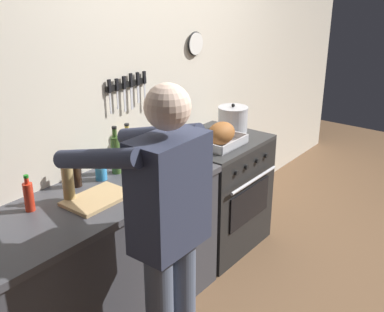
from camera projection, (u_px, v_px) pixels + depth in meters
name	position (u px, v px, depth m)	size (l,w,h in m)	color
ground_plane	(315.00, 303.00, 3.21)	(8.00, 8.00, 0.00)	brown
wall_back	(161.00, 87.00, 3.50)	(6.00, 0.13, 2.60)	beige
counter_block	(74.00, 278.00, 2.73)	(2.03, 0.65, 0.90)	#38383D
stove	(216.00, 193.00, 3.77)	(0.76, 0.67, 0.90)	black
person_cook	(166.00, 227.00, 2.28)	(0.51, 0.63, 1.66)	#4C566B
roasting_pan	(221.00, 135.00, 3.46)	(0.35, 0.26, 0.18)	#B7B7BC
stock_pot	(233.00, 119.00, 3.75)	(0.24, 0.24, 0.23)	#B7B7BC
cutting_board	(97.00, 199.00, 2.65)	(0.36, 0.24, 0.02)	tan
bottle_soy_sauce	(76.00, 173.00, 2.80)	(0.06, 0.06, 0.21)	black
bottle_olive_oil	(116.00, 154.00, 2.97)	(0.06, 0.06, 0.31)	#385623
bottle_cooking_oil	(128.00, 145.00, 3.18)	(0.06, 0.06, 0.26)	gold
bottle_vinegar	(68.00, 183.00, 2.61)	(0.07, 0.07, 0.27)	#997F4C
bottle_dish_soap	(101.00, 167.00, 2.89)	(0.07, 0.07, 0.20)	#338CCC
bottle_hot_sauce	(29.00, 196.00, 2.51)	(0.05, 0.05, 0.21)	red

